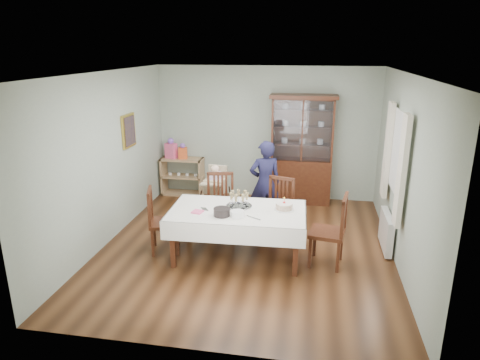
% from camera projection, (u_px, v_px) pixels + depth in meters
% --- Properties ---
extents(floor, '(5.00, 5.00, 0.00)m').
position_uv_depth(floor, '(247.00, 246.00, 6.83)').
color(floor, '#593319').
rests_on(floor, ground).
extents(room_shell, '(5.00, 5.00, 5.00)m').
position_uv_depth(room_shell, '(252.00, 135.00, 6.82)').
color(room_shell, '#9EAA99').
rests_on(room_shell, floor).
extents(dining_table, '(2.04, 1.21, 0.76)m').
position_uv_depth(dining_table, '(238.00, 233.00, 6.39)').
color(dining_table, '#482512').
rests_on(dining_table, floor).
extents(china_cabinet, '(1.30, 0.48, 2.18)m').
position_uv_depth(china_cabinet, '(302.00, 148.00, 8.50)').
color(china_cabinet, '#482512').
rests_on(china_cabinet, floor).
extents(sideboard, '(0.90, 0.38, 0.80)m').
position_uv_depth(sideboard, '(183.00, 176.00, 9.14)').
color(sideboard, tan).
rests_on(sideboard, floor).
extents(picture_frame, '(0.04, 0.48, 0.58)m').
position_uv_depth(picture_frame, '(129.00, 131.00, 7.45)').
color(picture_frame, gold).
rests_on(picture_frame, room_shell).
extents(window, '(0.04, 1.02, 1.22)m').
position_uv_depth(window, '(399.00, 154.00, 6.29)').
color(window, white).
rests_on(window, room_shell).
extents(curtain_left, '(0.07, 0.30, 1.55)m').
position_uv_depth(curtain_left, '(402.00, 172.00, 5.74)').
color(curtain_left, silver).
rests_on(curtain_left, room_shell).
extents(curtain_right, '(0.07, 0.30, 1.55)m').
position_uv_depth(curtain_right, '(388.00, 150.00, 6.91)').
color(curtain_right, silver).
rests_on(curtain_right, room_shell).
extents(radiator, '(0.10, 0.80, 0.55)m').
position_uv_depth(radiator, '(386.00, 231.00, 6.67)').
color(radiator, white).
rests_on(radiator, floor).
extents(chair_far_left, '(0.55, 0.55, 1.04)m').
position_uv_depth(chair_far_left, '(221.00, 217.00, 7.19)').
color(chair_far_left, '#482512').
rests_on(chair_far_left, floor).
extents(chair_far_right, '(0.56, 0.56, 1.02)m').
position_uv_depth(chair_far_right, '(277.00, 221.00, 7.03)').
color(chair_far_right, '#482512').
rests_on(chair_far_right, floor).
extents(chair_end_left, '(0.57, 0.57, 1.01)m').
position_uv_depth(chair_end_left, '(164.00, 233.00, 6.62)').
color(chair_end_left, '#482512').
rests_on(chair_end_left, floor).
extents(chair_end_right, '(0.55, 0.55, 1.07)m').
position_uv_depth(chair_end_right, '(328.00, 244.00, 6.20)').
color(chair_end_right, '#482512').
rests_on(chair_end_right, floor).
extents(woman, '(0.64, 0.53, 1.52)m').
position_uv_depth(woman, '(265.00, 183.00, 7.50)').
color(woman, black).
rests_on(woman, floor).
extents(high_chair, '(0.53, 0.53, 1.05)m').
position_uv_depth(high_chair, '(216.00, 199.00, 7.75)').
color(high_chair, black).
rests_on(high_chair, floor).
extents(champagne_tray, '(0.39, 0.39, 0.24)m').
position_uv_depth(champagne_tray, '(239.00, 202.00, 6.38)').
color(champagne_tray, silver).
rests_on(champagne_tray, dining_table).
extents(birthday_cake, '(0.29, 0.29, 0.20)m').
position_uv_depth(birthday_cake, '(284.00, 207.00, 6.27)').
color(birthday_cake, white).
rests_on(birthday_cake, dining_table).
extents(plate_stack_dark, '(0.27, 0.27, 0.11)m').
position_uv_depth(plate_stack_dark, '(222.00, 212.00, 6.05)').
color(plate_stack_dark, black).
rests_on(plate_stack_dark, dining_table).
extents(plate_stack_white, '(0.24, 0.24, 0.08)m').
position_uv_depth(plate_stack_white, '(238.00, 214.00, 6.02)').
color(plate_stack_white, white).
rests_on(plate_stack_white, dining_table).
extents(napkin_stack, '(0.18, 0.18, 0.02)m').
position_uv_depth(napkin_stack, '(197.00, 212.00, 6.18)').
color(napkin_stack, '#EE5787').
rests_on(napkin_stack, dining_table).
extents(cutlery, '(0.16, 0.17, 0.01)m').
position_uv_depth(cutlery, '(202.00, 209.00, 6.31)').
color(cutlery, silver).
rests_on(cutlery, dining_table).
extents(cake_knife, '(0.23, 0.15, 0.01)m').
position_uv_depth(cake_knife, '(253.00, 218.00, 5.98)').
color(cake_knife, silver).
rests_on(cake_knife, dining_table).
extents(gift_bag_pink, '(0.27, 0.22, 0.43)m').
position_uv_depth(gift_bag_pink, '(171.00, 149.00, 8.98)').
color(gift_bag_pink, '#EE5787').
rests_on(gift_bag_pink, sideboard).
extents(gift_bag_orange, '(0.20, 0.16, 0.33)m').
position_uv_depth(gift_bag_orange, '(183.00, 152.00, 8.95)').
color(gift_bag_orange, '#E15523').
rests_on(gift_bag_orange, sideboard).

